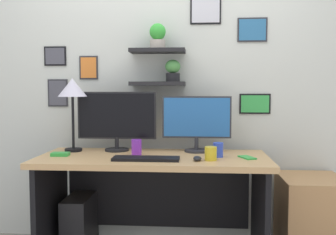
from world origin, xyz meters
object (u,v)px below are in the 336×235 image
computer_mouse (197,158)px  cell_phone (247,157)px  monitor_left (117,118)px  pen_cup (218,150)px  desk_lamp (72,91)px  scissors_tray (60,154)px  computer_tower_left (80,224)px  water_cup (137,147)px  monitor_right (197,121)px  keyboard (146,159)px  drawer_cabinet (311,217)px  coffee_mug (211,154)px  desk (154,184)px

computer_mouse → cell_phone: 0.36m
monitor_left → pen_cup: size_ratio=5.97×
desk_lamp → scissors_tray: bearing=-97.0°
cell_phone → computer_tower_left: cell_phone is taller
desk_lamp → water_cup: bearing=-14.6°
desk_lamp → computer_tower_left: 0.99m
monitor_right → computer_mouse: 0.43m
pen_cup → scissors_tray: (-1.10, -0.04, -0.04)m
keyboard → drawer_cabinet: 1.29m
keyboard → drawer_cabinet: keyboard is taller
computer_mouse → drawer_cabinet: computer_mouse is taller
monitor_right → drawer_cabinet: bearing=-5.1°
pen_cup → desk_lamp: bearing=170.7°
monitor_right → computer_mouse: monitor_right is taller
desk_lamp → computer_mouse: bearing=-19.2°
monitor_left → monitor_right: bearing=-0.0°
keyboard → coffee_mug: coffee_mug is taller
computer_mouse → cell_phone: bearing=19.7°
scissors_tray → drawer_cabinet: size_ratio=0.21×
cell_phone → water_cup: (-0.77, 0.07, 0.05)m
cell_phone → drawer_cabinet: bearing=-2.3°
cell_phone → monitor_left: bearing=142.7°
keyboard → scissors_tray: (-0.62, 0.12, 0.00)m
monitor_left → coffee_mug: monitor_left is taller
desk → computer_mouse: (0.31, -0.21, 0.23)m
desk_lamp → water_cup: (0.50, -0.13, -0.40)m
water_cup → computer_tower_left: (-0.44, 0.08, -0.59)m
monitor_left → desk: bearing=-28.4°
monitor_right → drawer_cabinet: monitor_right is taller
computer_mouse → scissors_tray: 0.97m
monitor_left → keyboard: bearing=-54.2°
monitor_left → pen_cup: monitor_left is taller
desk_lamp → computer_tower_left: desk_lamp is taller
computer_mouse → scissors_tray: bearing=173.2°
monitor_left → drawer_cabinet: 1.60m
monitor_left → cell_phone: bearing=-14.9°
keyboard → computer_mouse: size_ratio=4.89×
desk → desk_lamp: 0.92m
monitor_left → computer_mouse: (0.61, -0.37, -0.23)m
desk → scissors_tray: (-0.65, -0.10, 0.22)m
computer_tower_left → pen_cup: bearing=-6.7°
drawer_cabinet → computer_tower_left: size_ratio=1.39×
monitor_right → desk_lamp: bearing=-177.1°
monitor_right → cell_phone: (0.34, -0.25, -0.22)m
pen_cup → drawer_cabinet: (0.68, 0.15, -0.51)m
cell_phone → computer_tower_left: 1.34m
monitor_left → cell_phone: monitor_left is taller
keyboard → pen_cup: size_ratio=4.40×
monitor_right → scissors_tray: size_ratio=4.26×
coffee_mug → pen_cup: pen_cup is taller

